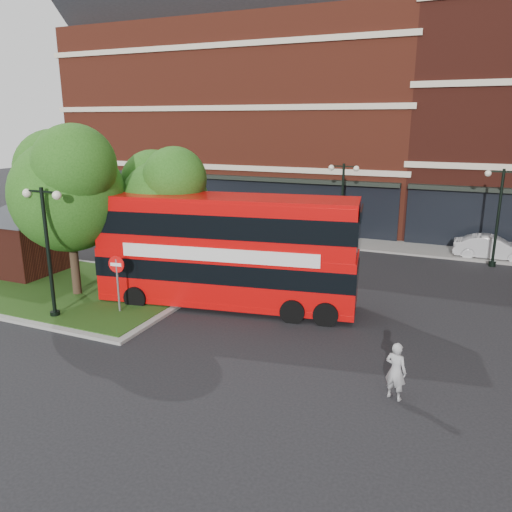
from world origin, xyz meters
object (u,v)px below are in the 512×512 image
at_px(woman, 396,371).
at_px(car_silver, 239,226).
at_px(car_white, 492,248).
at_px(bus, 227,244).

xyz_separation_m(woman, car_silver, (-12.30, 16.51, -0.20)).
distance_m(car_silver, car_white, 15.08).
xyz_separation_m(bus, car_silver, (-5.01, 11.91, -1.96)).
distance_m(bus, woman, 8.80).
relative_size(woman, car_silver, 0.45).
xyz_separation_m(woman, car_white, (2.78, 16.54, -0.17)).
bearing_deg(car_white, car_silver, 89.45).
bearing_deg(bus, woman, -41.62).
relative_size(car_silver, car_white, 0.92).
xyz_separation_m(bus, car_white, (10.07, 11.94, -1.93)).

